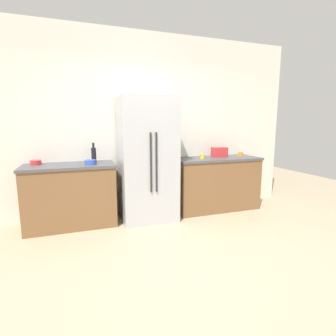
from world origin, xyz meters
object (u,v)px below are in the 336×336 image
cup_a (240,154)px  cup_b (202,156)px  refrigerator (147,159)px  toaster (219,152)px  bowl_b (36,163)px  bottle_a (94,154)px  bowl_a (90,162)px

cup_a → cup_b: 0.83m
refrigerator → cup_a: (1.75, 0.11, 0.00)m
toaster → bowl_b: bearing=178.7°
bowl_b → toaster: bearing=-1.3°
refrigerator → bowl_b: bearing=172.9°
bottle_a → bowl_b: size_ratio=1.99×
cup_a → bowl_b: bearing=178.5°
cup_b → bowl_b: 2.51m
bottle_a → bowl_a: bearing=-107.1°
bowl_a → bowl_b: bowl_a is taller
cup_b → bottle_a: bearing=173.8°
cup_a → cup_b: cup_b is taller
toaster → bowl_b: size_ratio=1.70×
refrigerator → bowl_b: 1.58m
toaster → bottle_a: 2.11m
bowl_a → bottle_a: bearing=72.9°
cup_a → cup_b: bearing=-171.4°
bowl_b → refrigerator: bearing=-7.1°
refrigerator → bowl_a: 0.84m
bowl_a → bowl_b: 0.76m
cup_b → bowl_a: bearing=-179.3°
bottle_a → cup_b: bottle_a is taller
refrigerator → bottle_a: 0.80m
bowl_b → cup_a: bearing=-1.5°
cup_b → bowl_a: cup_b is taller
cup_b → bowl_a: size_ratio=0.52×
bottle_a → bowl_b: bearing=178.3°
cup_a → bowl_a: cup_a is taller
toaster → bowl_a: 2.18m
refrigerator → bottle_a: bearing=167.6°
bowl_b → bottle_a: bearing=-1.7°
bottle_a → refrigerator: bearing=-12.4°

